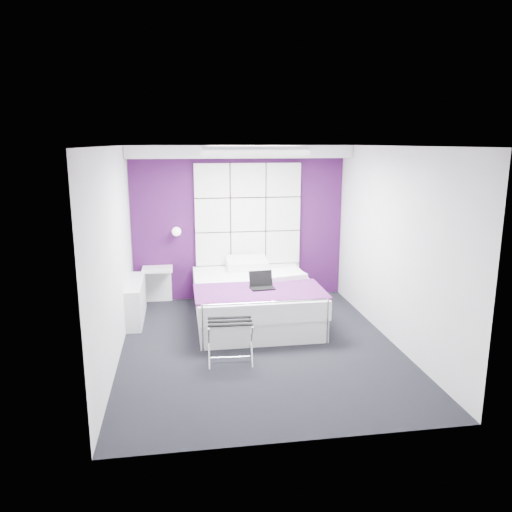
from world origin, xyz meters
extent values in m
plane|color=black|center=(0.00, 0.00, 0.00)|extent=(4.40, 4.40, 0.00)
plane|color=white|center=(0.00, 0.00, 2.60)|extent=(4.40, 4.40, 0.00)
plane|color=silver|center=(0.00, 2.20, 1.30)|extent=(3.60, 0.00, 3.60)
plane|color=silver|center=(-1.80, 0.00, 1.30)|extent=(0.00, 4.40, 4.40)
plane|color=silver|center=(1.80, 0.00, 1.30)|extent=(0.00, 4.40, 4.40)
cube|color=#390E3E|center=(0.00, 2.19, 1.30)|extent=(3.58, 0.02, 2.58)
cube|color=white|center=(0.00, 1.95, 2.50)|extent=(3.58, 0.50, 0.20)
sphere|color=white|center=(-1.05, 2.06, 1.22)|extent=(0.15, 0.15, 0.15)
cube|color=white|center=(-1.69, 1.30, 0.30)|extent=(0.22, 1.20, 0.60)
cube|color=white|center=(0.08, 1.03, 0.16)|extent=(1.72, 2.15, 0.32)
cube|color=white|center=(0.08, 1.03, 0.46)|extent=(1.76, 2.19, 0.27)
cube|color=#4B144C|center=(0.08, 0.48, 0.61)|extent=(1.82, 0.97, 0.03)
cube|color=white|center=(-1.38, 2.02, 0.60)|extent=(0.49, 0.38, 0.05)
cube|color=black|center=(-0.43, -0.43, 0.52)|extent=(0.54, 0.40, 0.01)
cube|color=black|center=(0.13, 0.56, 0.63)|extent=(0.34, 0.23, 0.02)
cube|color=black|center=(0.13, 0.68, 0.75)|extent=(0.34, 0.01, 0.22)
camera|label=1|loc=(-0.99, -6.12, 2.64)|focal=35.00mm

